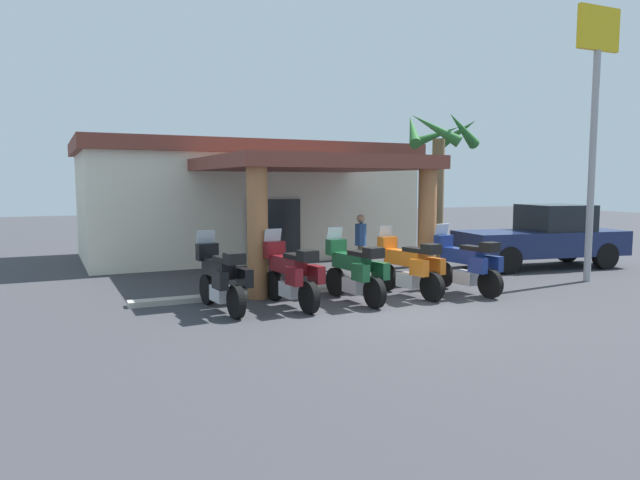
{
  "coord_description": "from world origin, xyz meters",
  "views": [
    {
      "loc": [
        -6.16,
        -9.94,
        2.63
      ],
      "look_at": [
        -0.34,
        3.02,
        1.2
      ],
      "focal_mm": 32.1,
      "sensor_mm": 36.0,
      "label": 1
    }
  ],
  "objects_px": {
    "motorcycle_blue": "(466,264)",
    "pedestrian": "(361,240)",
    "palm_tree_near_portico": "(439,157)",
    "motorcycle_maroon": "(291,274)",
    "motorcycle_black": "(221,278)",
    "motel_building": "(248,198)",
    "motorcycle_orange": "(409,266)",
    "roadside_sign": "(595,101)",
    "motorcycle_green": "(355,271)",
    "pickup_truck_navy": "(544,237)"
  },
  "relations": [
    {
      "from": "motorcycle_blue",
      "to": "pedestrian",
      "type": "xyz_separation_m",
      "value": [
        -1.1,
        3.27,
        0.31
      ]
    },
    {
      "from": "motorcycle_blue",
      "to": "palm_tree_near_portico",
      "type": "distance_m",
      "value": 5.48
    },
    {
      "from": "motorcycle_maroon",
      "to": "motorcycle_black",
      "type": "bearing_deg",
      "value": 75.66
    },
    {
      "from": "motel_building",
      "to": "palm_tree_near_portico",
      "type": "xyz_separation_m",
      "value": [
        4.82,
        -4.84,
        1.37
      ]
    },
    {
      "from": "motorcycle_orange",
      "to": "pedestrian",
      "type": "distance_m",
      "value": 3.08
    },
    {
      "from": "roadside_sign",
      "to": "motorcycle_blue",
      "type": "bearing_deg",
      "value": 179.52
    },
    {
      "from": "motorcycle_maroon",
      "to": "motorcycle_green",
      "type": "relative_size",
      "value": 1.0
    },
    {
      "from": "motorcycle_black",
      "to": "pedestrian",
      "type": "xyz_separation_m",
      "value": [
        4.73,
        2.82,
        0.31
      ]
    },
    {
      "from": "motorcycle_black",
      "to": "motorcycle_green",
      "type": "distance_m",
      "value": 2.93
    },
    {
      "from": "motorcycle_black",
      "to": "motorcycle_orange",
      "type": "xyz_separation_m",
      "value": [
        4.38,
        -0.22,
        0.0
      ]
    },
    {
      "from": "motorcycle_orange",
      "to": "pedestrian",
      "type": "xyz_separation_m",
      "value": [
        0.35,
        3.04,
        0.31
      ]
    },
    {
      "from": "motel_building",
      "to": "pickup_truck_navy",
      "type": "distance_m",
      "value": 10.09
    },
    {
      "from": "motorcycle_green",
      "to": "pedestrian",
      "type": "distance_m",
      "value": 3.62
    },
    {
      "from": "roadside_sign",
      "to": "palm_tree_near_portico",
      "type": "bearing_deg",
      "value": 112.75
    },
    {
      "from": "motorcycle_green",
      "to": "pickup_truck_navy",
      "type": "bearing_deg",
      "value": -80.16
    },
    {
      "from": "motorcycle_orange",
      "to": "motorcycle_black",
      "type": "bearing_deg",
      "value": 77.19
    },
    {
      "from": "motorcycle_orange",
      "to": "roadside_sign",
      "type": "relative_size",
      "value": 0.31
    },
    {
      "from": "motorcycle_blue",
      "to": "palm_tree_near_portico",
      "type": "relative_size",
      "value": 0.45
    },
    {
      "from": "motel_building",
      "to": "pedestrian",
      "type": "xyz_separation_m",
      "value": [
        1.52,
        -5.78,
        -1.06
      ]
    },
    {
      "from": "roadside_sign",
      "to": "motorcycle_maroon",
      "type": "bearing_deg",
      "value": 177.94
    },
    {
      "from": "pedestrian",
      "to": "motel_building",
      "type": "bearing_deg",
      "value": -43.68
    },
    {
      "from": "motorcycle_blue",
      "to": "motorcycle_orange",
      "type": "bearing_deg",
      "value": 73.48
    },
    {
      "from": "pedestrian",
      "to": "pickup_truck_navy",
      "type": "xyz_separation_m",
      "value": [
        5.96,
        -0.89,
        -0.07
      ]
    },
    {
      "from": "motorcycle_maroon",
      "to": "pickup_truck_navy",
      "type": "distance_m",
      "value": 9.48
    },
    {
      "from": "motorcycle_orange",
      "to": "pedestrian",
      "type": "bearing_deg",
      "value": -16.53
    },
    {
      "from": "motorcycle_maroon",
      "to": "motorcycle_green",
      "type": "xyz_separation_m",
      "value": [
        1.46,
        -0.11,
        0.0
      ]
    },
    {
      "from": "motorcycle_blue",
      "to": "roadside_sign",
      "type": "distance_m",
      "value": 5.67
    },
    {
      "from": "motorcycle_black",
      "to": "pickup_truck_navy",
      "type": "relative_size",
      "value": 0.41
    },
    {
      "from": "pedestrian",
      "to": "motorcycle_orange",
      "type": "bearing_deg",
      "value": 114.97
    },
    {
      "from": "pedestrian",
      "to": "roadside_sign",
      "type": "distance_m",
      "value": 7.12
    },
    {
      "from": "pedestrian",
      "to": "roadside_sign",
      "type": "height_order",
      "value": "roadside_sign"
    },
    {
      "from": "pedestrian",
      "to": "motorcycle_blue",
      "type": "bearing_deg",
      "value": 140.28
    },
    {
      "from": "motorcycle_green",
      "to": "palm_tree_near_portico",
      "type": "distance_m",
      "value": 7.08
    },
    {
      "from": "motel_building",
      "to": "motorcycle_maroon",
      "type": "bearing_deg",
      "value": -102.87
    },
    {
      "from": "motorcycle_maroon",
      "to": "pickup_truck_navy",
      "type": "bearing_deg",
      "value": -84.25
    },
    {
      "from": "motorcycle_black",
      "to": "palm_tree_near_portico",
      "type": "xyz_separation_m",
      "value": [
        8.04,
        3.76,
        2.73
      ]
    },
    {
      "from": "motorcycle_maroon",
      "to": "pedestrian",
      "type": "xyz_separation_m",
      "value": [
        3.27,
        3.0,
        0.31
      ]
    },
    {
      "from": "motel_building",
      "to": "motorcycle_black",
      "type": "distance_m",
      "value": 9.28
    },
    {
      "from": "motorcycle_orange",
      "to": "roadside_sign",
      "type": "distance_m",
      "value": 6.78
    },
    {
      "from": "motorcycle_green",
      "to": "palm_tree_near_portico",
      "type": "height_order",
      "value": "palm_tree_near_portico"
    },
    {
      "from": "motorcycle_black",
      "to": "pedestrian",
      "type": "height_order",
      "value": "pedestrian"
    },
    {
      "from": "motorcycle_black",
      "to": "motorcycle_orange",
      "type": "height_order",
      "value": "same"
    },
    {
      "from": "motorcycle_black",
      "to": "pedestrian",
      "type": "relative_size",
      "value": 1.27
    },
    {
      "from": "pedestrian",
      "to": "palm_tree_near_portico",
      "type": "xyz_separation_m",
      "value": [
        3.31,
        0.94,
        2.42
      ]
    },
    {
      "from": "motorcycle_black",
      "to": "roadside_sign",
      "type": "relative_size",
      "value": 0.31
    },
    {
      "from": "pickup_truck_navy",
      "to": "motorcycle_blue",
      "type": "bearing_deg",
      "value": -145.58
    },
    {
      "from": "motorcycle_orange",
      "to": "pedestrian",
      "type": "relative_size",
      "value": 1.27
    },
    {
      "from": "pedestrian",
      "to": "palm_tree_near_portico",
      "type": "bearing_deg",
      "value": -132.48
    },
    {
      "from": "motel_building",
      "to": "motorcycle_maroon",
      "type": "distance_m",
      "value": 9.06
    },
    {
      "from": "motel_building",
      "to": "pedestrian",
      "type": "height_order",
      "value": "motel_building"
    }
  ]
}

